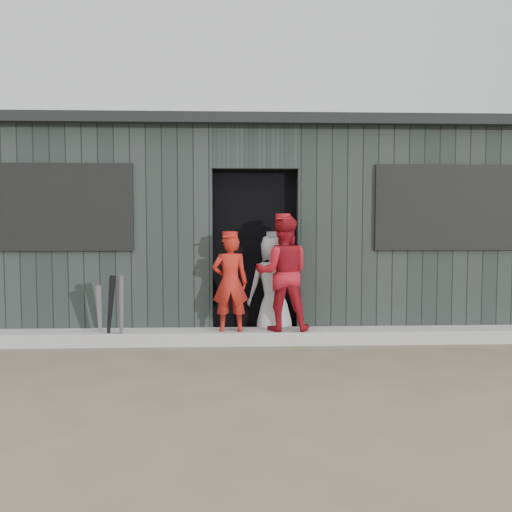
{
  "coord_description": "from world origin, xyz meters",
  "views": [
    {
      "loc": [
        -0.27,
        -4.61,
        1.45
      ],
      "look_at": [
        0.0,
        1.8,
        1.0
      ],
      "focal_mm": 40.0,
      "sensor_mm": 36.0,
      "label": 1
    }
  ],
  "objects_px": {
    "bat_right": "(110,311)",
    "player_red_left": "(230,283)",
    "player_grey_back": "(273,286)",
    "player_red_right": "(283,273)",
    "bat_left": "(100,316)",
    "dugout": "(251,228)",
    "bat_mid": "(121,311)"
  },
  "relations": [
    {
      "from": "bat_right",
      "to": "player_red_left",
      "type": "height_order",
      "value": "player_red_left"
    },
    {
      "from": "player_red_left",
      "to": "player_grey_back",
      "type": "bearing_deg",
      "value": -147.72
    },
    {
      "from": "bat_right",
      "to": "player_red_right",
      "type": "relative_size",
      "value": 0.65
    },
    {
      "from": "player_grey_back",
      "to": "bat_left",
      "type": "bearing_deg",
      "value": -6.36
    },
    {
      "from": "player_red_right",
      "to": "dugout",
      "type": "height_order",
      "value": "dugout"
    },
    {
      "from": "bat_right",
      "to": "player_red_left",
      "type": "distance_m",
      "value": 1.35
    },
    {
      "from": "bat_mid",
      "to": "player_red_left",
      "type": "relative_size",
      "value": 0.75
    },
    {
      "from": "player_red_left",
      "to": "player_grey_back",
      "type": "distance_m",
      "value": 0.63
    },
    {
      "from": "bat_left",
      "to": "bat_mid",
      "type": "bearing_deg",
      "value": -20.45
    },
    {
      "from": "bat_left",
      "to": "bat_right",
      "type": "xyz_separation_m",
      "value": [
        0.13,
        -0.08,
        0.06
      ]
    },
    {
      "from": "player_grey_back",
      "to": "bat_right",
      "type": "bearing_deg",
      "value": -3.05
    },
    {
      "from": "player_red_left",
      "to": "player_red_right",
      "type": "distance_m",
      "value": 0.61
    },
    {
      "from": "player_grey_back",
      "to": "dugout",
      "type": "bearing_deg",
      "value": -99.2
    },
    {
      "from": "player_red_left",
      "to": "player_red_right",
      "type": "bearing_deg",
      "value": -178.06
    },
    {
      "from": "player_grey_back",
      "to": "player_red_left",
      "type": "bearing_deg",
      "value": 16.12
    },
    {
      "from": "bat_left",
      "to": "bat_mid",
      "type": "relative_size",
      "value": 0.85
    },
    {
      "from": "bat_mid",
      "to": "player_red_right",
      "type": "height_order",
      "value": "player_red_right"
    },
    {
      "from": "bat_left",
      "to": "bat_right",
      "type": "bearing_deg",
      "value": -31.9
    },
    {
      "from": "bat_left",
      "to": "player_red_right",
      "type": "relative_size",
      "value": 0.54
    },
    {
      "from": "bat_mid",
      "to": "player_grey_back",
      "type": "distance_m",
      "value": 1.79
    },
    {
      "from": "player_red_right",
      "to": "bat_right",
      "type": "bearing_deg",
      "value": 8.48
    },
    {
      "from": "player_red_right",
      "to": "player_grey_back",
      "type": "distance_m",
      "value": 0.37
    },
    {
      "from": "bat_mid",
      "to": "bat_right",
      "type": "relative_size",
      "value": 0.98
    },
    {
      "from": "bat_left",
      "to": "player_red_left",
      "type": "relative_size",
      "value": 0.64
    },
    {
      "from": "player_red_right",
      "to": "dugout",
      "type": "distance_m",
      "value": 1.79
    },
    {
      "from": "bat_right",
      "to": "dugout",
      "type": "distance_m",
      "value": 2.63
    },
    {
      "from": "bat_mid",
      "to": "player_grey_back",
      "type": "height_order",
      "value": "player_grey_back"
    },
    {
      "from": "player_red_right",
      "to": "player_red_left",
      "type": "bearing_deg",
      "value": 6.93
    },
    {
      "from": "bat_mid",
      "to": "dugout",
      "type": "height_order",
      "value": "dugout"
    },
    {
      "from": "bat_left",
      "to": "bat_mid",
      "type": "xyz_separation_m",
      "value": [
        0.26,
        -0.1,
        0.06
      ]
    },
    {
      "from": "bat_right",
      "to": "player_grey_back",
      "type": "xyz_separation_m",
      "value": [
        1.83,
        0.5,
        0.21
      ]
    },
    {
      "from": "bat_left",
      "to": "player_red_right",
      "type": "bearing_deg",
      "value": 2.94
    }
  ]
}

